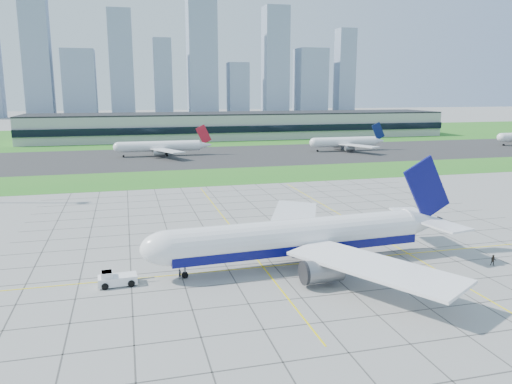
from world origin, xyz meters
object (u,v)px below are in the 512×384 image
(airliner, at_px, (299,237))
(pushback_tug, at_px, (116,279))
(distant_jet_1, at_px, (161,146))
(crew_far, at_px, (493,260))
(crew_near, at_px, (180,274))
(distant_jet_2, at_px, (346,142))

(airliner, distance_m, pushback_tug, 30.97)
(distant_jet_1, bearing_deg, crew_far, -74.62)
(pushback_tug, distance_m, crew_far, 63.43)
(crew_near, xyz_separation_m, crew_far, (53.06, -7.59, 0.18))
(pushback_tug, relative_size, distant_jet_2, 0.20)
(crew_far, bearing_deg, distant_jet_1, 138.64)
(airliner, xyz_separation_m, pushback_tug, (-30.68, -1.60, -3.89))
(crew_far, xyz_separation_m, distant_jet_1, (-44.81, 162.94, 3.52))
(crew_near, xyz_separation_m, distant_jet_1, (8.25, 155.35, 3.70))
(pushback_tug, height_order, crew_far, pushback_tug)
(distant_jet_2, bearing_deg, pushback_tug, -125.51)
(pushback_tug, xyz_separation_m, distant_jet_2, (108.73, 152.37, 3.42))
(airliner, relative_size, crew_far, 30.04)
(distant_jet_1, distance_m, distant_jet_2, 90.59)
(crew_far, distance_m, distant_jet_2, 166.14)
(airliner, xyz_separation_m, crew_far, (32.33, -8.91, -3.98))
(airliner, relative_size, crew_near, 37.04)
(crew_far, relative_size, distant_jet_2, 0.05)
(airliner, relative_size, pushback_tug, 6.72)
(airliner, xyz_separation_m, crew_near, (-20.73, -1.32, -4.17))
(airliner, height_order, crew_far, airliner)
(crew_near, bearing_deg, pushback_tug, 140.21)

